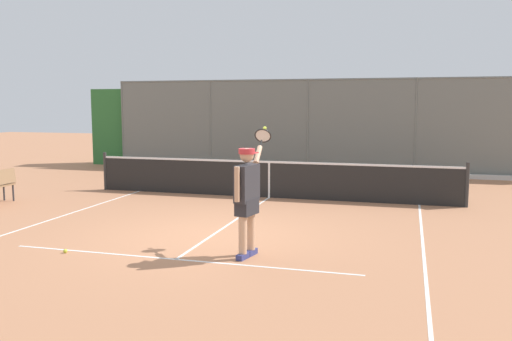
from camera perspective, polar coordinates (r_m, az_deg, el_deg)
ground_plane at (r=10.07m, az=-4.76°, el=-6.93°), size 60.00×60.00×0.00m
court_line_markings at (r=8.50m, az=-9.01°, el=-9.62°), size 7.57×10.66×0.01m
fence_backdrop at (r=19.77m, az=5.82°, el=4.33°), size 17.63×1.37×3.30m
tennis_net at (r=13.99m, az=1.41°, el=-0.89°), size 9.73×0.09×1.07m
tennis_player at (r=8.50m, az=-0.94°, el=-2.39°), size 0.33×1.45×2.04m
tennis_ball_by_sideline at (r=9.46m, az=-19.55°, el=-8.04°), size 0.07×0.07×0.07m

